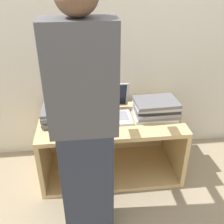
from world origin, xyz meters
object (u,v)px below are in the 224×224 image
Objects in this scene: laptop_open at (110,110)px; person at (84,125)px; laptop_stack_left at (65,115)px; laptop_stack_right at (156,108)px.

person reaches higher than laptop_open.
laptop_stack_right reaches higher than laptop_stack_left.
laptop_open reaches higher than laptop_stack_left.
laptop_stack_left is at bearing 106.37° from person.
person is (-0.61, -0.56, 0.22)m from laptop_stack_right.
person is at bearing -73.63° from laptop_stack_left.
person is at bearing -110.07° from laptop_open.
laptop_stack_left is 0.22× the size of person.
laptop_stack_right is at bearing -8.01° from laptop_open.
laptop_open is 0.21× the size of person.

